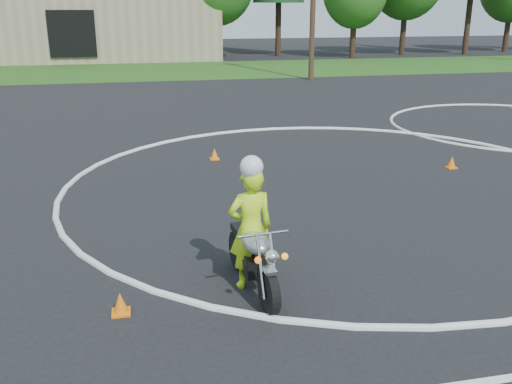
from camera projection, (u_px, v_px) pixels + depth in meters
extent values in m
plane|color=black|center=(397.00, 235.00, 9.95)|extent=(120.00, 120.00, 0.00)
cube|color=#1E4714|center=(204.00, 70.00, 35.02)|extent=(120.00, 10.00, 0.02)
torus|color=silver|center=(338.00, 184.00, 12.73)|extent=(12.12, 12.12, 0.12)
cylinder|color=black|center=(269.00, 292.00, 7.34)|extent=(0.18, 0.60, 0.59)
cylinder|color=black|center=(238.00, 250.00, 8.58)|extent=(0.18, 0.60, 0.59)
cube|color=black|center=(251.00, 262.00, 7.97)|extent=(0.34, 0.57, 0.30)
ellipsoid|color=#ABACB0|center=(256.00, 242.00, 7.68)|extent=(0.42, 0.67, 0.28)
cube|color=black|center=(245.00, 232.00, 8.14)|extent=(0.32, 0.62, 0.10)
cylinder|color=silver|center=(261.00, 266.00, 7.27)|extent=(0.08, 0.36, 0.80)
cylinder|color=silver|center=(274.00, 264.00, 7.33)|extent=(0.08, 0.36, 0.80)
cube|color=silver|center=(270.00, 271.00, 7.22)|extent=(0.16, 0.23, 0.05)
cylinder|color=#BABBC0|center=(263.00, 234.00, 7.34)|extent=(0.69, 0.11, 0.04)
sphere|color=white|center=(272.00, 257.00, 7.08)|extent=(0.18, 0.18, 0.18)
sphere|color=#DB590A|center=(258.00, 260.00, 7.05)|extent=(0.09, 0.09, 0.09)
sphere|color=orange|center=(285.00, 256.00, 7.16)|extent=(0.09, 0.09, 0.09)
cylinder|color=silver|center=(253.00, 256.00, 8.41)|extent=(0.17, 0.79, 0.08)
imported|color=#BAEA18|center=(251.00, 229.00, 7.87)|extent=(0.68, 0.49, 1.75)
sphere|color=silver|center=(252.00, 167.00, 7.55)|extent=(0.31, 0.31, 0.31)
cone|color=orange|center=(120.00, 303.00, 7.36)|extent=(0.22, 0.22, 0.30)
cube|color=orange|center=(121.00, 312.00, 7.40)|extent=(0.24, 0.24, 0.03)
cone|color=orange|center=(452.00, 162.00, 13.95)|extent=(0.22, 0.22, 0.30)
cube|color=orange|center=(451.00, 167.00, 13.99)|extent=(0.24, 0.24, 0.03)
cone|color=orange|center=(214.00, 154.00, 14.73)|extent=(0.22, 0.22, 0.30)
cube|color=orange|center=(215.00, 159.00, 14.78)|extent=(0.24, 0.24, 0.03)
cube|color=black|center=(72.00, 34.00, 37.34)|extent=(3.00, 0.16, 3.00)
cylinder|color=#382619|center=(218.00, 36.00, 41.41)|extent=(0.44, 0.44, 3.24)
cylinder|color=#382619|center=(278.00, 30.00, 44.16)|extent=(0.44, 0.44, 3.96)
cylinder|color=#382619|center=(353.00, 38.00, 42.54)|extent=(0.44, 0.44, 2.88)
cylinder|color=#382619|center=(403.00, 31.00, 45.28)|extent=(0.44, 0.44, 3.60)
cylinder|color=#382619|center=(467.00, 27.00, 45.24)|extent=(0.44, 0.44, 4.32)
cylinder|color=#382619|center=(507.00, 32.00, 48.27)|extent=(0.44, 0.44, 3.24)
cylinder|color=#382619|center=(162.00, 39.00, 41.60)|extent=(0.44, 0.44, 2.88)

